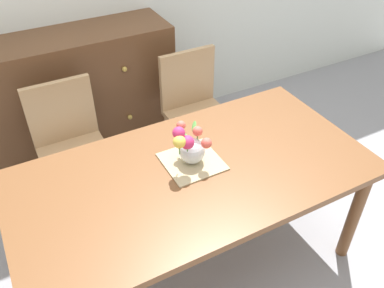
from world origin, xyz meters
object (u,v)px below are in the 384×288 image
dresser (79,99)px  flower_vase (190,146)px  chair_left (70,142)px  dining_table (193,182)px  chair_right (195,106)px

dresser → flower_vase: bearing=-78.3°
dresser → flower_vase: (0.26, -1.27, 0.34)m
chair_left → dresser: (0.20, 0.51, -0.02)m
dining_table → chair_left: bearing=118.9°
chair_left → dresser: size_ratio=0.64×
chair_right → dresser: (-0.70, 0.51, -0.02)m
chair_left → chair_right: bearing=-180.0°
dining_table → dresser: 1.36m
dining_table → dresser: dresser is taller
chair_right → dresser: dresser is taller
chair_right → flower_vase: (-0.44, -0.76, 0.32)m
flower_vase → dresser: bearing=101.7°
dining_table → chair_left: size_ratio=2.06×
flower_vase → dining_table: bearing=-102.9°
dining_table → chair_left: chair_left is taller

